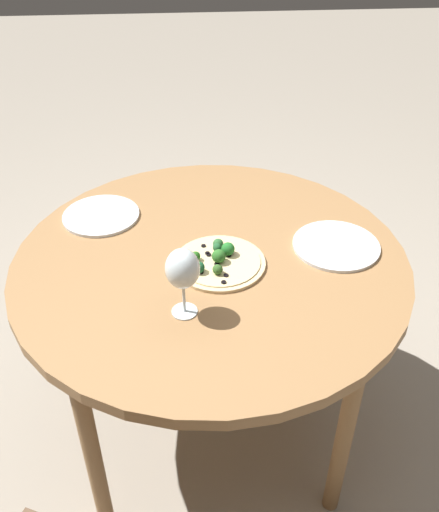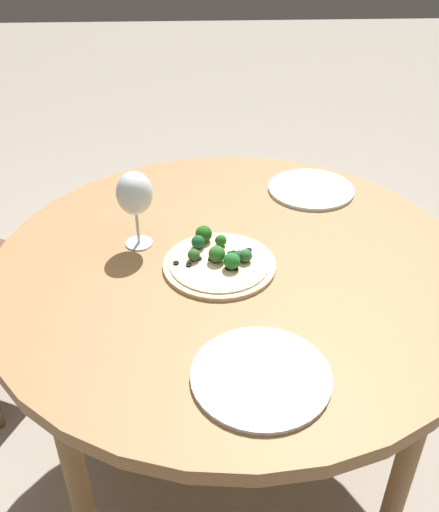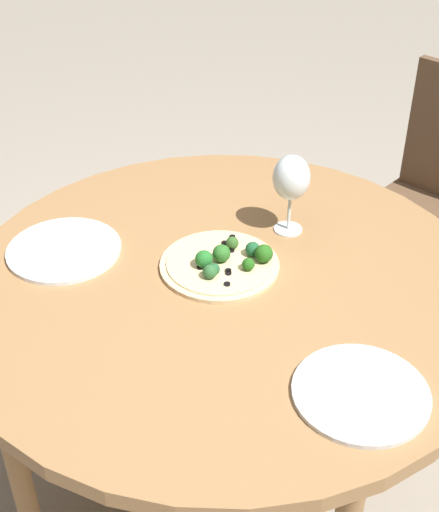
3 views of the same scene
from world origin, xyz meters
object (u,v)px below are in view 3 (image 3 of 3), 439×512
object	(u,v)px
wine_glass	(291,179)
plate_near	(64,250)
pizza	(223,262)
chair	(434,204)
plate_far	(361,393)

from	to	relation	value
wine_glass	plate_near	world-z (taller)	wine_glass
pizza	plate_near	xyz separation A→B (m)	(0.36, 0.06, -0.01)
chair	pizza	distance (m)	1.00
pizza	plate_far	bearing A→B (deg)	141.54
chair	wine_glass	distance (m)	0.85
wine_glass	chair	bearing A→B (deg)	-115.65
pizza	plate_far	xyz separation A→B (m)	(-0.36, 0.28, -0.01)
chair	plate_far	size ratio (longest dim) A/B	3.70
pizza	wine_glass	xyz separation A→B (m)	(-0.10, -0.20, 0.13)
pizza	plate_near	size ratio (longest dim) A/B	1.02
chair	wine_glass	bearing A→B (deg)	-91.51
chair	plate_near	bearing A→B (deg)	-106.07
wine_glass	plate_far	bearing A→B (deg)	118.36
plate_far	plate_near	bearing A→B (deg)	-17.14
wine_glass	plate_far	xyz separation A→B (m)	(-0.26, 0.48, -0.13)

